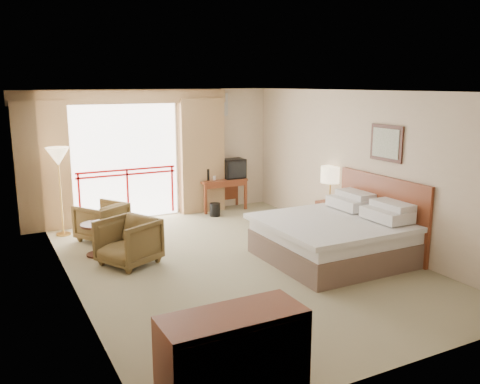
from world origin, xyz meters
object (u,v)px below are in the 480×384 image
armchair_near (129,264)px  side_table (96,234)px  dresser (233,359)px  bed (335,237)px  floor_lamp (58,160)px  desk (221,185)px  table_lamp (331,175)px  tv (234,169)px  armchair_far (103,240)px  nightstand (331,217)px  wastebasket (215,210)px

armchair_near → side_table: bearing=-178.2°
armchair_near → side_table: side_table is taller
armchair_near → dresser: 3.99m
bed → armchair_near: (-3.04, 1.31, -0.38)m
bed → floor_lamp: floor_lamp is taller
bed → desk: 3.93m
bed → table_lamp: bearing=56.1°
bed → desk: size_ratio=1.97×
tv → armchair_far: 3.53m
floor_lamp → dresser: size_ratio=1.29×
nightstand → dresser: size_ratio=0.45×
floor_lamp → dresser: 6.22m
nightstand → floor_lamp: 5.24m
tv → armchair_near: size_ratio=0.60×
desk → dresser: bearing=-118.2°
wastebasket → side_table: side_table is taller
bed → armchair_near: bed is taller
nightstand → floor_lamp: size_ratio=0.35×
wastebasket → table_lamp: bearing=-53.2°
armchair_far → armchair_near: (0.09, -1.49, 0.00)m
armchair_near → side_table: size_ratio=1.49×
armchair_far → dresser: bearing=57.3°
armchair_far → floor_lamp: floor_lamp is taller
table_lamp → armchair_near: 4.12m
table_lamp → armchair_far: 4.44m
bed → wastebasket: 3.46m
wastebasket → nightstand: bearing=-53.8°
wastebasket → tv: bearing=34.1°
table_lamp → tv: table_lamp is taller
armchair_near → floor_lamp: floor_lamp is taller
bed → armchair_far: size_ratio=2.78×
nightstand → side_table: size_ratio=1.06×
nightstand → armchair_far: size_ratio=0.76×
wastebasket → floor_lamp: floor_lamp is taller
bed → armchair_near: size_ratio=2.61×
armchair_far → bed: bearing=106.1°
side_table → dresser: 4.62m
wastebasket → side_table: size_ratio=0.52×
armchair_near → floor_lamp: (-0.68, 2.15, 1.43)m
bed → wastebasket: bed is taller
side_table → bed: bearing=-30.0°
side_table → wastebasket: bearing=27.0°
table_lamp → armchair_far: (-4.06, 1.42, -1.10)m
tv → side_table: bearing=-153.3°
wastebasket → side_table: bearing=-153.0°
tv → dresser: size_ratio=0.38×
floor_lamp → side_table: bearing=-78.1°
table_lamp → armchair_near: table_lamp is taller
side_table → nightstand: bearing=-8.3°
nightstand → side_table: 4.38m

